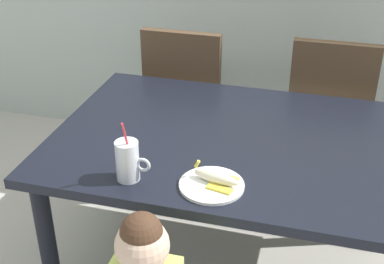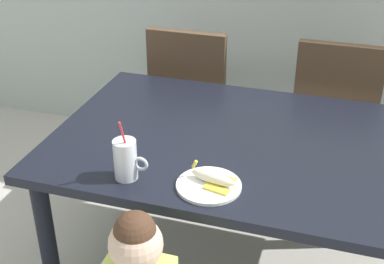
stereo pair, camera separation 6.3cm
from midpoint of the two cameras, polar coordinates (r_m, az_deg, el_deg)
The scene contains 6 objects.
dining_table at distance 2.19m, azimuth 3.63°, elevation -2.63°, with size 1.47×1.03×0.74m.
dining_chair_left at distance 2.95m, azimuth -1.14°, elevation 3.76°, with size 0.44×0.45×0.96m.
dining_chair_right at distance 2.88m, azimuth 13.99°, elevation 2.28°, with size 0.44×0.44×0.96m.
milk_cup at distance 1.87m, azimuth -7.94°, elevation -3.34°, with size 0.13×0.09×0.25m.
snack_plate at distance 1.84m, azimuth 1.16°, elevation -5.81°, with size 0.23×0.23×0.01m, color white.
peeled_banana at distance 1.84m, azimuth 1.72°, elevation -5.01°, with size 0.18×0.12×0.07m.
Camera 1 is at (0.33, -1.84, 1.79)m, focal length 49.10 mm.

